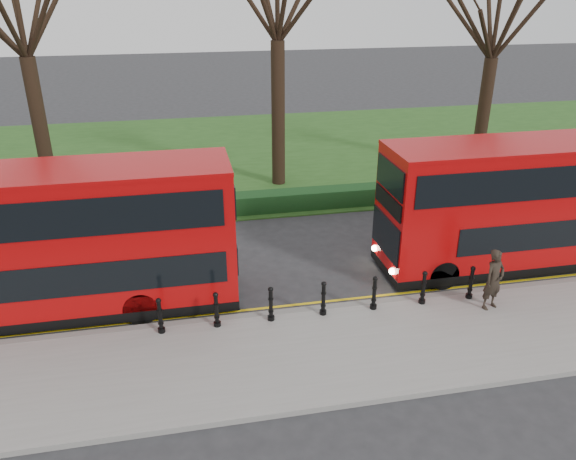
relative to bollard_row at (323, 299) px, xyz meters
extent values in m
plane|color=#28282B|center=(-1.19, 1.35, -0.65)|extent=(120.00, 120.00, 0.00)
cube|color=gray|center=(-1.19, -1.65, -0.58)|extent=(60.00, 4.00, 0.15)
cube|color=slate|center=(-1.19, 0.35, -0.58)|extent=(60.00, 0.25, 0.16)
cube|color=#234A18|center=(-1.19, 16.35, -0.62)|extent=(60.00, 18.00, 0.06)
cube|color=black|center=(-1.19, 8.15, -0.25)|extent=(60.00, 0.90, 0.80)
cube|color=yellow|center=(-1.19, 0.65, -0.64)|extent=(60.00, 0.10, 0.01)
cube|color=yellow|center=(-1.19, 0.85, -0.64)|extent=(60.00, 0.10, 0.01)
cylinder|color=black|center=(-9.19, 11.35, 2.35)|extent=(0.60, 0.60, 6.00)
cylinder|color=black|center=(0.81, 11.35, 2.55)|extent=(0.60, 0.60, 6.40)
cylinder|color=black|center=(10.81, 11.35, 2.07)|extent=(0.60, 0.60, 5.44)
cylinder|color=black|center=(-4.49, 0.00, 0.00)|extent=(0.15, 0.15, 1.00)
cylinder|color=black|center=(-2.99, 0.00, 0.00)|extent=(0.15, 0.15, 1.00)
cylinder|color=black|center=(-1.50, 0.00, 0.00)|extent=(0.15, 0.15, 1.00)
cylinder|color=black|center=(0.00, 0.00, 0.00)|extent=(0.15, 0.15, 1.00)
cylinder|color=black|center=(1.50, 0.00, 0.00)|extent=(0.15, 0.15, 1.00)
cylinder|color=black|center=(2.99, 0.00, 0.00)|extent=(0.15, 0.15, 1.00)
cylinder|color=black|center=(4.49, 0.00, 0.00)|extent=(0.15, 0.15, 1.00)
cube|color=#A80708|center=(-7.66, 1.88, 1.66)|extent=(10.71, 2.43, 3.94)
cube|color=black|center=(-7.66, 1.88, -0.36)|extent=(10.73, 2.45, 0.29)
cube|color=black|center=(-6.88, 0.66, 0.96)|extent=(8.56, 0.04, 0.92)
cube|color=black|center=(-7.66, 0.66, 2.71)|extent=(10.12, 0.04, 1.02)
cylinder|color=black|center=(-5.04, 0.81, -0.16)|extent=(0.97, 0.29, 0.97)
cylinder|color=black|center=(-5.04, 2.95, -0.16)|extent=(0.97, 0.29, 0.97)
cube|color=#A80708|center=(7.81, 1.99, 1.63)|extent=(10.55, 2.40, 3.88)
cube|color=black|center=(7.81, 1.99, -0.36)|extent=(10.57, 2.42, 0.29)
cube|color=black|center=(7.81, 0.78, 2.66)|extent=(9.97, 0.04, 1.01)
cube|color=black|center=(2.51, 1.99, 1.94)|extent=(0.06, 2.11, 0.53)
cylinder|color=black|center=(4.07, 0.94, -0.17)|extent=(0.96, 0.29, 0.96)
cylinder|color=black|center=(4.07, 3.05, -0.17)|extent=(0.96, 0.29, 0.96)
imported|color=black|center=(4.81, -0.60, 0.41)|extent=(0.77, 0.63, 1.83)
camera|label=1|loc=(-3.62, -13.04, 8.28)|focal=35.00mm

